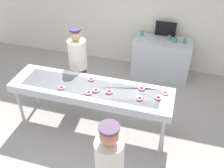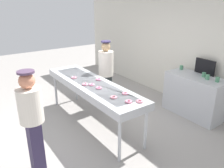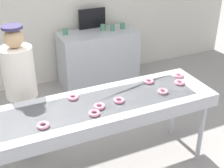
{
  "view_description": "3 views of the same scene",
  "coord_description": "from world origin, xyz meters",
  "views": [
    {
      "loc": [
        1.33,
        -3.22,
        3.57
      ],
      "look_at": [
        0.34,
        0.19,
        0.93
      ],
      "focal_mm": 40.33,
      "sensor_mm": 36.0,
      "label": 1
    },
    {
      "loc": [
        3.79,
        -2.18,
        2.54
      ],
      "look_at": [
        0.34,
        0.26,
        0.96
      ],
      "focal_mm": 36.22,
      "sensor_mm": 36.0,
      "label": 2
    },
    {
      "loc": [
        -0.85,
        -2.56,
        2.61
      ],
      "look_at": [
        0.43,
        0.27,
        0.97
      ],
      "focal_mm": 49.76,
      "sensor_mm": 36.0,
      "label": 3
    }
  ],
  "objects": [
    {
      "name": "paper_cup_2",
      "position": [
        1.12,
        2.18,
        1.0
      ],
      "size": [
        0.08,
        0.08,
        0.1
      ],
      "primitive_type": "cylinder",
      "color": "#4C8C66",
      "rests_on": "prep_counter"
    },
    {
      "name": "strawberry_donut_6",
      "position": [
        0.04,
        -0.18,
        0.95
      ],
      "size": [
        0.15,
        0.15,
        0.03
      ],
      "primitive_type": "torus",
      "rotation": [
        0.0,
        0.0,
        0.32
      ],
      "color": "pink",
      "rests_on": "fryer_conveyor"
    },
    {
      "name": "strawberry_donut_3",
      "position": [
        0.88,
        -0.09,
        0.95
      ],
      "size": [
        0.13,
        0.13,
        0.03
      ],
      "primitive_type": "torus",
      "rotation": [
        0.0,
        0.0,
        1.72
      ],
      "color": "pink",
      "rests_on": "fryer_conveyor"
    },
    {
      "name": "worker_baker",
      "position": [
        -0.51,
        0.7,
        0.95
      ],
      "size": [
        0.36,
        0.36,
        1.65
      ],
      "rotation": [
        0.0,
        0.0,
        3.16
      ],
      "color": "#2B3332",
      "rests_on": "ground"
    },
    {
      "name": "fryer_conveyor",
      "position": [
        0.0,
        0.0,
        0.86
      ],
      "size": [
        2.86,
        0.73,
        0.94
      ],
      "color": "#B7BABF",
      "rests_on": "ground"
    },
    {
      "name": "paper_cup_1",
      "position": [
        0.47,
        2.24,
        1.0
      ],
      "size": [
        0.08,
        0.08,
        0.1
      ],
      "primitive_type": "cylinder",
      "color": "#4C8C66",
      "rests_on": "prep_counter"
    },
    {
      "name": "paper_cup_3",
      "position": [
        1.47,
        2.13,
        1.0
      ],
      "size": [
        0.08,
        0.08,
        0.1
      ],
      "primitive_type": "cylinder",
      "color": "#4C8C66",
      "rests_on": "prep_counter"
    },
    {
      "name": "strawberry_donut_5",
      "position": [
        1.27,
        0.17,
        0.95
      ],
      "size": [
        0.14,
        0.14,
        0.03
      ],
      "primitive_type": "torus",
      "rotation": [
        0.0,
        0.0,
        0.22
      ],
      "color": "pink",
      "rests_on": "fryer_conveyor"
    },
    {
      "name": "strawberry_donut_1",
      "position": [
        0.36,
        -0.06,
        0.95
      ],
      "size": [
        0.16,
        0.16,
        0.03
      ],
      "primitive_type": "torus",
      "rotation": [
        0.0,
        0.0,
        0.57
      ],
      "color": "pink",
      "rests_on": "fryer_conveyor"
    },
    {
      "name": "strawberry_donut_0",
      "position": [
        1.17,
        0.01,
        0.95
      ],
      "size": [
        0.14,
        0.14,
        0.03
      ],
      "primitive_type": "torus",
      "rotation": [
        0.0,
        0.0,
        0.21
      ],
      "color": "pink",
      "rests_on": "fryer_conveyor"
    },
    {
      "name": "strawberry_donut_4",
      "position": [
        0.13,
        -0.08,
        0.95
      ],
      "size": [
        0.14,
        0.14,
        0.03
      ],
      "primitive_type": "torus",
      "rotation": [
        0.0,
        0.0,
        2.89
      ],
      "color": "pink",
      "rests_on": "fryer_conveyor"
    },
    {
      "name": "prep_counter",
      "position": [
        1.0,
        2.11,
        0.47
      ],
      "size": [
        1.34,
        0.61,
        0.95
      ],
      "primitive_type": "cube",
      "color": "#B7BABF",
      "rests_on": "ground"
    },
    {
      "name": "menu_display",
      "position": [
        1.0,
        2.37,
        1.12
      ],
      "size": [
        0.48,
        0.04,
        0.34
      ],
      "primitive_type": "cube",
      "color": "black",
      "rests_on": "prep_counter"
    },
    {
      "name": "paper_cup_0",
      "position": [
        1.27,
        2.1,
        1.0
      ],
      "size": [
        0.08,
        0.08,
        0.1
      ],
      "primitive_type": "cylinder",
      "color": "#4C8C66",
      "rests_on": "prep_counter"
    },
    {
      "name": "strawberry_donut_2",
      "position": [
        0.87,
        0.19,
        0.95
      ],
      "size": [
        0.14,
        0.14,
        0.03
      ],
      "primitive_type": "torus",
      "rotation": [
        0.0,
        0.0,
        2.88
      ],
      "color": "pink",
      "rests_on": "fryer_conveyor"
    },
    {
      "name": "strawberry_donut_8",
      "position": [
        -0.46,
        -0.17,
        0.95
      ],
      "size": [
        0.15,
        0.15,
        0.03
      ],
      "primitive_type": "torus",
      "rotation": [
        0.0,
        0.0,
        1.9
      ],
      "color": "pink",
      "rests_on": "fryer_conveyor"
    },
    {
      "name": "strawberry_donut_7",
      "position": [
        -0.06,
        0.2,
        0.95
      ],
      "size": [
        0.15,
        0.15,
        0.03
      ],
      "primitive_type": "torus",
      "rotation": [
        0.0,
        0.0,
        1.88
      ],
      "color": "pink",
      "rests_on": "fryer_conveyor"
    }
  ]
}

